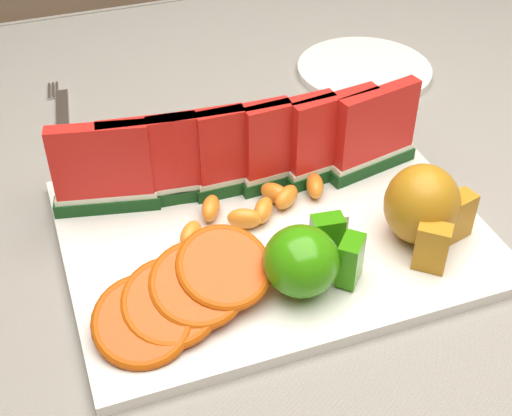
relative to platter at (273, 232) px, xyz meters
name	(u,v)px	position (x,y,z in m)	size (l,w,h in m)	color
table	(277,254)	(0.04, 0.08, -0.11)	(1.40, 0.90, 0.75)	#4A2A18
tablecloth	(279,213)	(0.04, 0.08, -0.05)	(1.53, 1.03, 0.20)	gray
platter	(273,232)	(0.00, 0.00, 0.00)	(0.40, 0.30, 0.01)	silver
apple_cluster	(308,259)	(0.00, -0.08, 0.04)	(0.11, 0.09, 0.06)	#2D9116
pear_cluster	(425,208)	(0.13, -0.06, 0.04)	(0.10, 0.10, 0.08)	#AA6A16
side_plate	(364,70)	(0.23, 0.27, 0.00)	(0.19, 0.19, 0.01)	silver
fork	(62,123)	(-0.17, 0.28, 0.00)	(0.04, 0.20, 0.00)	silver
watermelon_row	(244,152)	(-0.01, 0.07, 0.05)	(0.39, 0.07, 0.10)	#0D4009
orange_fan_front	(184,293)	(-0.11, -0.08, 0.03)	(0.18, 0.12, 0.05)	#FA3800
orange_fan_back	(210,151)	(-0.03, 0.12, 0.02)	(0.22, 0.09, 0.04)	#FA3800
tangerine_segments	(256,206)	(-0.01, 0.02, 0.02)	(0.17, 0.07, 0.02)	#F94416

